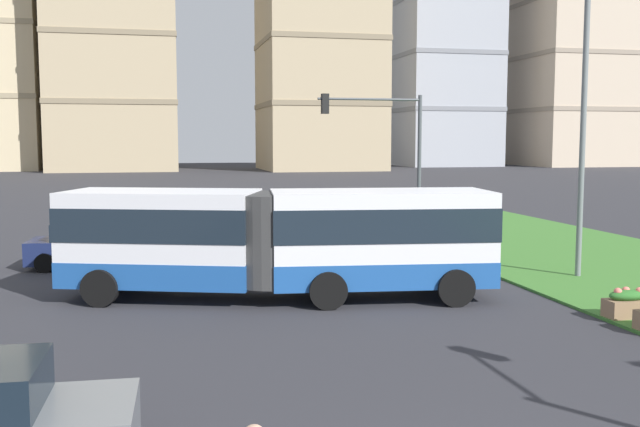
{
  "coord_description": "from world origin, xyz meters",
  "views": [
    {
      "loc": [
        -4.01,
        -6.73,
        4.42
      ],
      "look_at": [
        0.84,
        14.41,
        2.2
      ],
      "focal_mm": 40.94,
      "sensor_mm": 36.0,
      "label": 1
    }
  ],
  "objects_px": {
    "traffic_light_far_right": "(387,142)",
    "apartment_tower_eastcentre": "(442,5)",
    "articulated_bus": "(278,239)",
    "flower_planter_3": "(627,303)",
    "apartment_tower_east": "(584,5)",
    "car_navy_sedan": "(94,245)",
    "streetlight_median": "(583,120)"
  },
  "relations": [
    {
      "from": "articulated_bus",
      "to": "flower_planter_3",
      "type": "xyz_separation_m",
      "value": [
        7.89,
        -4.38,
        -1.23
      ]
    },
    {
      "from": "streetlight_median",
      "to": "apartment_tower_eastcentre",
      "type": "height_order",
      "value": "apartment_tower_eastcentre"
    },
    {
      "from": "flower_planter_3",
      "to": "apartment_tower_east",
      "type": "bearing_deg",
      "value": 58.24
    },
    {
      "from": "articulated_bus",
      "to": "apartment_tower_eastcentre",
      "type": "distance_m",
      "value": 108.09
    },
    {
      "from": "apartment_tower_eastcentre",
      "to": "apartment_tower_east",
      "type": "distance_m",
      "value": 23.22
    },
    {
      "from": "apartment_tower_eastcentre",
      "to": "traffic_light_far_right",
      "type": "bearing_deg",
      "value": -113.57
    },
    {
      "from": "apartment_tower_eastcentre",
      "to": "streetlight_median",
      "type": "bearing_deg",
      "value": -109.75
    },
    {
      "from": "flower_planter_3",
      "to": "articulated_bus",
      "type": "bearing_deg",
      "value": 150.96
    },
    {
      "from": "car_navy_sedan",
      "to": "apartment_tower_east",
      "type": "xyz_separation_m",
      "value": [
        71.82,
        83.88,
        25.55
      ]
    },
    {
      "from": "flower_planter_3",
      "to": "traffic_light_far_right",
      "type": "height_order",
      "value": "traffic_light_far_right"
    },
    {
      "from": "flower_planter_3",
      "to": "apartment_tower_eastcentre",
      "type": "relative_size",
      "value": 0.02
    },
    {
      "from": "flower_planter_3",
      "to": "traffic_light_far_right",
      "type": "bearing_deg",
      "value": 97.8
    },
    {
      "from": "articulated_bus",
      "to": "flower_planter_3",
      "type": "height_order",
      "value": "articulated_bus"
    },
    {
      "from": "car_navy_sedan",
      "to": "flower_planter_3",
      "type": "xyz_separation_m",
      "value": [
        13.27,
        -10.71,
        -0.33
      ]
    },
    {
      "from": "car_navy_sedan",
      "to": "traffic_light_far_right",
      "type": "xyz_separation_m",
      "value": [
        11.44,
        2.66,
        3.55
      ]
    },
    {
      "from": "traffic_light_far_right",
      "to": "apartment_tower_eastcentre",
      "type": "relative_size",
      "value": 0.12
    },
    {
      "from": "car_navy_sedan",
      "to": "flower_planter_3",
      "type": "height_order",
      "value": "car_navy_sedan"
    },
    {
      "from": "streetlight_median",
      "to": "traffic_light_far_right",
      "type": "bearing_deg",
      "value": 114.37
    },
    {
      "from": "car_navy_sedan",
      "to": "apartment_tower_eastcentre",
      "type": "distance_m",
      "value": 105.17
    },
    {
      "from": "flower_planter_3",
      "to": "streetlight_median",
      "type": "distance_m",
      "value": 7.13
    },
    {
      "from": "car_navy_sedan",
      "to": "apartment_tower_eastcentre",
      "type": "bearing_deg",
      "value": 61.13
    },
    {
      "from": "articulated_bus",
      "to": "traffic_light_far_right",
      "type": "relative_size",
      "value": 1.93
    },
    {
      "from": "apartment_tower_eastcentre",
      "to": "apartment_tower_east",
      "type": "height_order",
      "value": "apartment_tower_eastcentre"
    },
    {
      "from": "streetlight_median",
      "to": "apartment_tower_east",
      "type": "relative_size",
      "value": 0.17
    },
    {
      "from": "streetlight_median",
      "to": "car_navy_sedan",
      "type": "bearing_deg",
      "value": 159.81
    },
    {
      "from": "streetlight_median",
      "to": "apartment_tower_east",
      "type": "xyz_separation_m",
      "value": [
        56.65,
        89.46,
        21.31
      ]
    },
    {
      "from": "apartment_tower_eastcentre",
      "to": "apartment_tower_east",
      "type": "relative_size",
      "value": 1.0
    },
    {
      "from": "traffic_light_far_right",
      "to": "apartment_tower_east",
      "type": "relative_size",
      "value": 0.12
    },
    {
      "from": "articulated_bus",
      "to": "flower_planter_3",
      "type": "distance_m",
      "value": 9.11
    },
    {
      "from": "car_navy_sedan",
      "to": "apartment_tower_east",
      "type": "relative_size",
      "value": 0.09
    },
    {
      "from": "apartment_tower_east",
      "to": "streetlight_median",
      "type": "bearing_deg",
      "value": -122.34
    },
    {
      "from": "car_navy_sedan",
      "to": "apartment_tower_eastcentre",
      "type": "xyz_separation_m",
      "value": [
        49.25,
        89.32,
        25.65
      ]
    }
  ]
}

